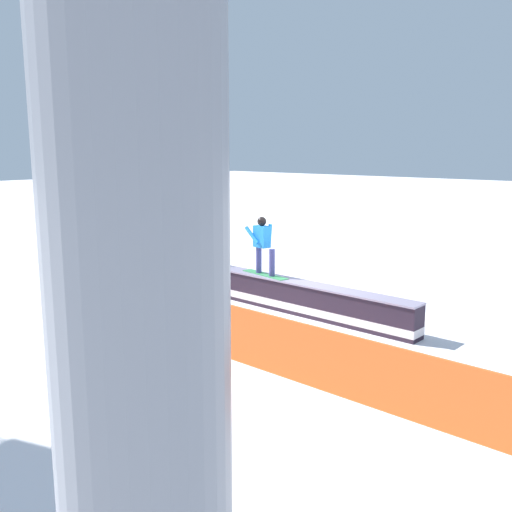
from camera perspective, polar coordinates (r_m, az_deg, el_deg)
name	(u,v)px	position (r m, az deg, el deg)	size (l,w,h in m)	color
ground_plane	(303,314)	(13.58, 4.70, -5.74)	(120.00, 120.00, 0.00)	white
grind_box	(304,300)	(13.49, 4.72, -4.34)	(5.83, 0.57, 0.76)	#281C2A
snowboarder	(263,243)	(14.05, 0.68, 1.26)	(1.47, 0.49, 1.41)	#399251
safety_fence	(203,324)	(11.16, -5.29, -6.67)	(12.22, 0.06, 1.02)	orange
trail_marker	(196,256)	(15.63, -5.99, -0.04)	(0.40, 0.10, 1.75)	#262628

